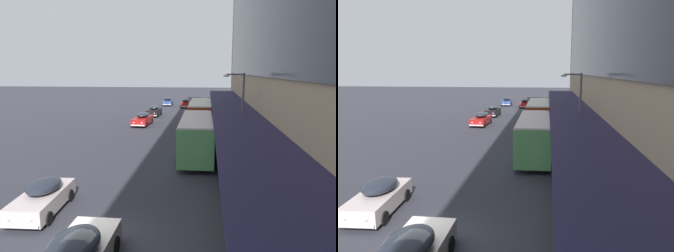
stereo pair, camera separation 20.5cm
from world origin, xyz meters
TOP-DOWN VIEW (x-y plane):
  - ground at (0.00, 0.00)m, footprint 240.00×240.00m
  - transit_bus_kerbside_front at (3.79, 24.70)m, footprint 2.85×9.82m
  - transit_bus_kerbside_rear at (3.63, 13.74)m, footprint 2.83×9.70m
  - sedan_far_back at (-3.49, 36.63)m, footprint 1.96×4.55m
  - sedan_oncoming_rear at (-3.41, 2.57)m, footprint 2.07×4.69m
  - sedan_trailing_mid at (0.45, 48.83)m, footprint 1.98×4.72m
  - sedan_oncoming_front at (3.80, 53.13)m, footprint 1.88×4.93m
  - sedan_second_mid at (-3.26, 51.82)m, footprint 2.01×4.40m
  - sedan_lead_near at (-3.58, 28.25)m, footprint 2.07×5.05m
  - pedestrian_at_kerb at (6.96, 8.54)m, footprint 0.50×0.44m
  - street_lamp at (6.73, 11.70)m, footprint 1.50×0.28m
  - fire_hydrant at (6.85, 1.60)m, footprint 0.20×0.40m

SIDE VIEW (x-z plane):
  - ground at x=0.00m, z-range 0.00..0.00m
  - fire_hydrant at x=6.85m, z-range 0.14..0.84m
  - sedan_oncoming_front at x=3.80m, z-range -0.01..1.49m
  - sedan_far_back at x=-3.49m, z-range 0.00..1.54m
  - sedan_oncoming_rear at x=-3.41m, z-range -0.01..1.56m
  - sedan_lead_near at x=-3.58m, z-range -0.01..1.58m
  - sedan_second_mid at x=-3.26m, z-range -0.02..1.59m
  - sedan_trailing_mid at x=0.45m, z-range -0.02..1.59m
  - pedestrian_at_kerb at x=6.96m, z-range 0.25..2.11m
  - transit_bus_kerbside_rear at x=3.63m, z-range 0.24..3.39m
  - transit_bus_kerbside_front at x=3.79m, z-range 0.25..3.61m
  - street_lamp at x=6.73m, z-range 0.71..7.18m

